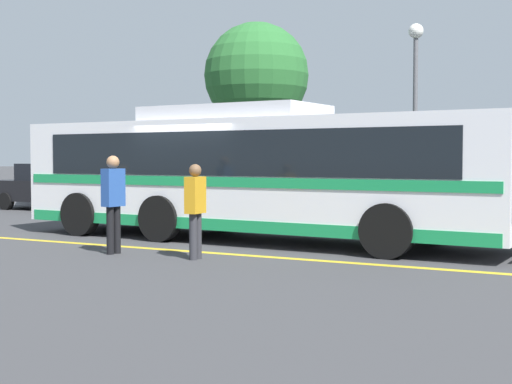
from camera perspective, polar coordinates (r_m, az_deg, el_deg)
name	(u,v)px	position (r m, az deg, el deg)	size (l,w,h in m)	color
ground_plane	(203,240)	(15.80, -4.24, -3.81)	(220.00, 220.00, 0.00)	#38383A
lane_strip_0	(203,252)	(13.67, -4.28, -4.82)	(0.20, 31.11, 0.01)	gold
curb_strip	(353,216)	(21.19, 7.74, -1.95)	(39.11, 0.36, 0.15)	#99999E
transit_bus	(255,172)	(15.47, -0.05, 1.63)	(11.53, 3.19, 2.93)	white
parked_car_0	(52,187)	(25.66, -16.00, 0.38)	(4.71, 1.95, 1.61)	black
parked_car_1	(176,195)	(22.13, -6.40, -0.24)	(4.40, 1.97, 1.25)	black
parked_car_2	(359,199)	(19.67, 8.22, -0.56)	(4.14, 1.96, 1.32)	#335B33
pedestrian_0	(113,197)	(13.59, -11.35, -0.43)	(0.27, 0.45, 1.84)	black
pedestrian_1	(195,205)	(12.65, -4.88, -1.07)	(0.25, 0.43, 1.69)	#2D2D33
street_lamp	(415,84)	(22.15, 12.63, 8.45)	(0.45, 0.45, 5.82)	#59595E
tree_0	(257,75)	(27.90, 0.04, 9.31)	(4.05, 4.05, 7.03)	#513823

